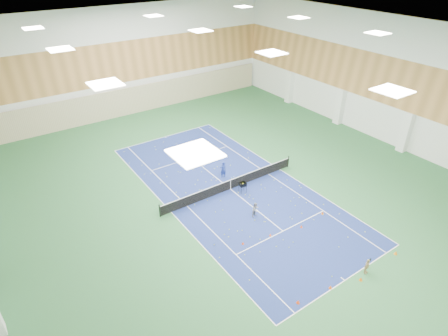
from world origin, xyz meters
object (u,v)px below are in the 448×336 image
at_px(tennis_net, 231,184).
at_px(coach, 223,169).
at_px(ball_cart, 243,187).
at_px(child_apron, 367,266).
at_px(child_court, 256,210).

bearing_deg(tennis_net, coach, 73.56).
height_order(coach, ball_cart, coach).
bearing_deg(coach, ball_cart, 92.69).
bearing_deg(tennis_net, child_apron, -82.87).
relative_size(child_apron, ball_cart, 1.18).
bearing_deg(child_court, coach, 66.45).
bearing_deg(coach, child_court, 81.96).
xyz_separation_m(child_court, child_apron, (2.04, -8.27, -0.03)).
distance_m(tennis_net, coach, 1.99).
xyz_separation_m(coach, child_court, (-1.08, -5.81, -0.20)).
xyz_separation_m(coach, ball_cart, (0.01, -2.79, -0.31)).
relative_size(coach, child_court, 1.35).
bearing_deg(child_apron, child_court, 87.97).
xyz_separation_m(tennis_net, child_court, (-0.52, -3.92, 0.03)).
distance_m(tennis_net, child_court, 3.95).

